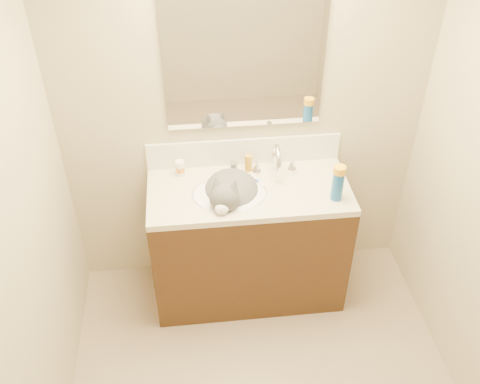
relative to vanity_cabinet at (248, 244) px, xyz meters
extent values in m
cube|color=tan|center=(0.00, 0.28, 0.84)|extent=(2.20, 0.04, 2.50)
cube|color=#392210|center=(0.00, 0.00, 0.00)|extent=(1.20, 0.55, 0.82)
cube|color=beige|center=(0.00, 0.00, 0.43)|extent=(1.20, 0.55, 0.04)
ellipsoid|color=white|center=(-0.12, -0.03, 0.38)|extent=(0.45, 0.36, 0.14)
cylinder|color=silver|center=(0.18, 0.18, 0.51)|extent=(0.04, 0.04, 0.11)
torus|color=silver|center=(0.18, 0.12, 0.56)|extent=(0.03, 0.20, 0.20)
cylinder|color=silver|center=(0.18, 0.04, 0.53)|extent=(0.03, 0.03, 0.06)
cone|color=silver|center=(0.07, 0.18, 0.48)|extent=(0.06, 0.06, 0.06)
cone|color=silver|center=(0.29, 0.18, 0.48)|extent=(0.06, 0.06, 0.06)
ellipsoid|color=#4B494C|center=(-0.10, 0.02, 0.42)|extent=(0.43, 0.46, 0.24)
ellipsoid|color=#4B494C|center=(-0.16, -0.14, 0.51)|extent=(0.22, 0.20, 0.17)
ellipsoid|color=#4B494C|center=(-0.13, -0.07, 0.48)|extent=(0.16, 0.16, 0.15)
cone|color=#4B494C|center=(-0.20, -0.11, 0.59)|extent=(0.09, 0.11, 0.11)
cone|color=#4B494C|center=(-0.10, -0.14, 0.59)|extent=(0.10, 0.10, 0.11)
ellipsoid|color=white|center=(-0.18, -0.21, 0.49)|extent=(0.09, 0.08, 0.07)
ellipsoid|color=white|center=(-0.14, -0.10, 0.42)|extent=(0.14, 0.11, 0.14)
sphere|color=tan|center=(-0.19, -0.24, 0.49)|extent=(0.02, 0.02, 0.02)
cylinder|color=#4B494C|center=(0.04, -0.05, 0.34)|extent=(0.06, 0.26, 0.05)
cube|color=silver|center=(0.00, 0.26, 0.54)|extent=(1.20, 0.02, 0.18)
cube|color=white|center=(0.00, 0.26, 1.13)|extent=(0.90, 0.02, 0.80)
cylinder|color=white|center=(-0.40, 0.19, 0.50)|extent=(0.07, 0.07, 0.10)
cylinder|color=orange|center=(-0.40, 0.19, 0.49)|extent=(0.07, 0.07, 0.04)
cylinder|color=#B7B7BC|center=(-0.07, 0.20, 0.48)|extent=(0.06, 0.06, 0.06)
cylinder|color=#C58A17|center=(0.02, 0.19, 0.51)|extent=(0.05, 0.05, 0.11)
cube|color=white|center=(0.06, 0.07, 0.45)|extent=(0.07, 0.13, 0.01)
cube|color=#7094EE|center=(0.06, 0.07, 0.46)|extent=(0.03, 0.03, 0.02)
cylinder|color=#16519D|center=(0.49, -0.14, 0.54)|extent=(0.07, 0.07, 0.18)
cylinder|color=gold|center=(0.49, -0.14, 0.65)|extent=(0.08, 0.08, 0.04)
camera|label=1|loc=(-0.33, -2.48, 2.38)|focal=40.00mm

